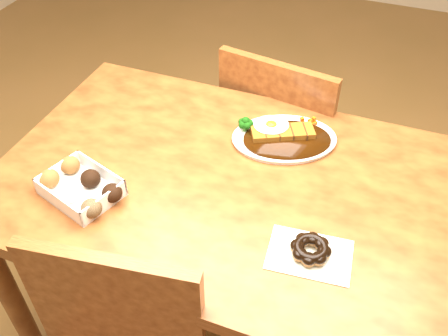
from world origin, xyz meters
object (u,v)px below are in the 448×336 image
(table, at_px, (223,204))
(chair_far, at_px, (285,141))
(pon_de_ring, at_px, (310,250))
(donut_box, at_px, (80,187))
(katsu_curry_plate, at_px, (282,136))

(table, distance_m, chair_far, 0.56)
(chair_far, relative_size, pon_de_ring, 4.36)
(table, bearing_deg, chair_far, 85.79)
(donut_box, bearing_deg, pon_de_ring, 1.66)
(chair_far, distance_m, pon_de_ring, 0.79)
(donut_box, bearing_deg, katsu_curry_plate, 43.21)
(table, xyz_separation_m, donut_box, (-0.31, -0.18, 0.13))
(donut_box, relative_size, pon_de_ring, 1.14)
(donut_box, bearing_deg, table, 29.98)
(katsu_curry_plate, distance_m, donut_box, 0.57)
(chair_far, height_order, donut_box, chair_far)
(table, relative_size, pon_de_ring, 6.02)
(chair_far, bearing_deg, table, 94.91)
(donut_box, xyz_separation_m, pon_de_ring, (0.59, 0.02, -0.01))
(chair_far, distance_m, donut_box, 0.85)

